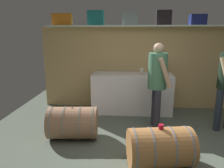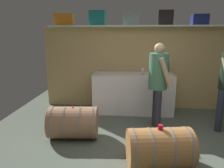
# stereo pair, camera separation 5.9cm
# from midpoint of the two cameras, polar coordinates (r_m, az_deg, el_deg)

# --- Properties ---
(ground_plane) EXTENTS (6.15, 8.32, 0.02)m
(ground_plane) POSITION_cam_midpoint_polar(r_m,az_deg,el_deg) (3.73, 10.69, -15.86)
(ground_plane) COLOR #535C50
(back_wall_panel) EXTENTS (4.95, 0.10, 1.95)m
(back_wall_panel) POSITION_cam_midpoint_polar(r_m,az_deg,el_deg) (5.24, 9.29, 4.16)
(back_wall_panel) COLOR tan
(back_wall_panel) RESTS_ON ground
(high_shelf_board) EXTENTS (4.55, 0.40, 0.03)m
(high_shelf_board) POSITION_cam_midpoint_polar(r_m,az_deg,el_deg) (5.03, 9.84, 15.10)
(high_shelf_board) COLOR silver
(high_shelf_board) RESTS_ON back_wall_panel
(toolcase_orange) EXTENTS (0.44, 0.21, 0.27)m
(toolcase_orange) POSITION_cam_midpoint_polar(r_m,az_deg,el_deg) (5.26, -12.43, 16.54)
(toolcase_orange) COLOR orange
(toolcase_orange) RESTS_ON high_shelf_board
(toolcase_teal) EXTENTS (0.37, 0.24, 0.33)m
(toolcase_teal) POSITION_cam_midpoint_polar(r_m,az_deg,el_deg) (5.09, -3.62, 17.27)
(toolcase_teal) COLOR #1C7A79
(toolcase_teal) RESTS_ON high_shelf_board
(toolcase_grey) EXTENTS (0.36, 0.25, 0.29)m
(toolcase_grey) POSITION_cam_midpoint_polar(r_m,az_deg,el_deg) (5.03, 5.58, 17.07)
(toolcase_grey) COLOR gray
(toolcase_grey) RESTS_ON high_shelf_board
(toolcase_black) EXTENTS (0.33, 0.26, 0.32)m
(toolcase_black) POSITION_cam_midpoint_polar(r_m,az_deg,el_deg) (5.08, 14.49, 16.85)
(toolcase_black) COLOR black
(toolcase_black) RESTS_ON high_shelf_board
(toolcase_navy) EXTENTS (0.35, 0.31, 0.23)m
(toolcase_navy) POSITION_cam_midpoint_polar(r_m,az_deg,el_deg) (5.24, 22.80, 15.64)
(toolcase_navy) COLOR navy
(toolcase_navy) RESTS_ON high_shelf_board
(work_cabinet) EXTENTS (1.81, 0.64, 0.91)m
(work_cabinet) POSITION_cam_midpoint_polar(r_m,az_deg,el_deg) (4.97, 5.98, -2.41)
(work_cabinet) COLOR white
(work_cabinet) RESTS_ON ground
(wine_bottle_green) EXTENTS (0.07, 0.07, 0.30)m
(wine_bottle_green) POSITION_cam_midpoint_polar(r_m,az_deg,el_deg) (5.12, 15.04, 4.45)
(wine_bottle_green) COLOR #335834
(wine_bottle_green) RESTS_ON work_cabinet
(wine_glass) EXTENTS (0.08, 0.08, 0.14)m
(wine_glass) POSITION_cam_midpoint_polar(r_m,az_deg,el_deg) (4.84, 8.65, 3.72)
(wine_glass) COLOR white
(wine_glass) RESTS_ON work_cabinet
(red_funnel) EXTENTS (0.11, 0.11, 0.11)m
(red_funnel) POSITION_cam_midpoint_polar(r_m,az_deg,el_deg) (4.75, 12.52, 2.92)
(red_funnel) COLOR red
(red_funnel) RESTS_ON work_cabinet
(wine_barrel_near) EXTENTS (0.94, 0.67, 0.56)m
(wine_barrel_near) POSITION_cam_midpoint_polar(r_m,az_deg,el_deg) (3.10, 13.19, -16.34)
(wine_barrel_near) COLOR #A56D3A
(wine_barrel_near) RESTS_ON ground
(wine_barrel_far) EXTENTS (0.88, 0.62, 0.57)m
(wine_barrel_far) POSITION_cam_midpoint_polar(r_m,az_deg,el_deg) (3.83, -9.89, -10.14)
(wine_barrel_far) COLOR #A07153
(wine_barrel_far) RESTS_ON ground
(tasting_cup) EXTENTS (0.07, 0.07, 0.06)m
(tasting_cup) POSITION_cam_midpoint_polar(r_m,az_deg,el_deg) (2.97, 13.47, -11.16)
(tasting_cup) COLOR red
(tasting_cup) RESTS_ON wine_barrel_near
(visitor_tasting) EXTENTS (0.41, 0.49, 1.64)m
(visitor_tasting) POSITION_cam_midpoint_polar(r_m,az_deg,el_deg) (4.02, 12.79, 1.67)
(visitor_tasting) COLOR #2D2D38
(visitor_tasting) RESTS_ON ground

